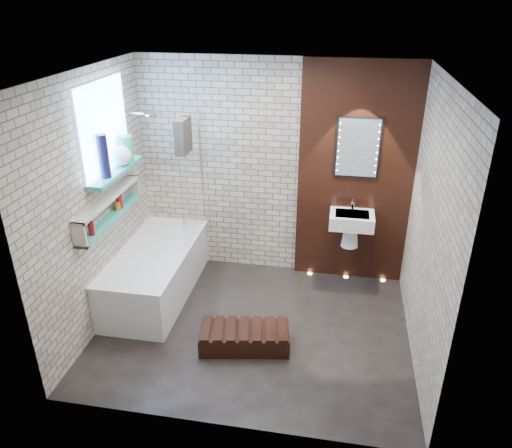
% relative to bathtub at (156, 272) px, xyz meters
% --- Properties ---
extents(ground, '(3.20, 3.20, 0.00)m').
position_rel_bathtub_xyz_m(ground, '(1.22, -0.45, -0.29)').
color(ground, black).
rests_on(ground, ground).
extents(room_shell, '(3.24, 3.20, 2.60)m').
position_rel_bathtub_xyz_m(room_shell, '(1.22, -0.45, 1.01)').
color(room_shell, gray).
rests_on(room_shell, ground).
extents(walnut_panel, '(1.30, 0.06, 2.60)m').
position_rel_bathtub_xyz_m(walnut_panel, '(2.17, 0.82, 1.01)').
color(walnut_panel, black).
rests_on(walnut_panel, ground).
extents(clerestory_window, '(0.18, 1.00, 0.94)m').
position_rel_bathtub_xyz_m(clerestory_window, '(-0.34, -0.10, 1.61)').
color(clerestory_window, '#7FADE0').
rests_on(clerestory_window, room_shell).
extents(display_niche, '(0.14, 1.30, 0.26)m').
position_rel_bathtub_xyz_m(display_niche, '(-0.31, -0.30, 0.91)').
color(display_niche, teal).
rests_on(display_niche, room_shell).
extents(bathtub, '(0.79, 1.74, 0.70)m').
position_rel_bathtub_xyz_m(bathtub, '(0.00, 0.00, 0.00)').
color(bathtub, white).
rests_on(bathtub, ground).
extents(bath_screen, '(0.01, 0.78, 1.40)m').
position_rel_bathtub_xyz_m(bath_screen, '(0.35, 0.44, 0.99)').
color(bath_screen, white).
rests_on(bath_screen, bathtub).
extents(towel, '(0.11, 0.28, 0.37)m').
position_rel_bathtub_xyz_m(towel, '(0.35, 0.23, 1.56)').
color(towel, '#2A2522').
rests_on(towel, bath_screen).
extents(shower_head, '(0.18, 0.18, 0.02)m').
position_rel_bathtub_xyz_m(shower_head, '(-0.08, 0.50, 1.71)').
color(shower_head, silver).
rests_on(shower_head, room_shell).
extents(washbasin, '(0.50, 0.36, 0.58)m').
position_rel_bathtub_xyz_m(washbasin, '(2.17, 0.62, 0.50)').
color(washbasin, white).
rests_on(washbasin, walnut_panel).
extents(led_mirror, '(0.50, 0.02, 0.70)m').
position_rel_bathtub_xyz_m(led_mirror, '(2.17, 0.78, 1.36)').
color(led_mirror, black).
rests_on(led_mirror, walnut_panel).
extents(walnut_step, '(0.93, 0.53, 0.20)m').
position_rel_bathtub_xyz_m(walnut_step, '(1.19, -0.75, -0.19)').
color(walnut_step, black).
rests_on(walnut_step, ground).
extents(niche_bottles, '(0.07, 0.71, 0.17)m').
position_rel_bathtub_xyz_m(niche_bottles, '(-0.31, -0.31, 0.88)').
color(niche_bottles, '#A66619').
rests_on(niche_bottles, display_niche).
extents(sill_vases, '(0.22, 0.63, 0.44)m').
position_rel_bathtub_xyz_m(sill_vases, '(-0.28, 0.00, 1.40)').
color(sill_vases, teal).
rests_on(sill_vases, clerestory_window).
extents(floor_uplights, '(0.96, 0.06, 0.01)m').
position_rel_bathtub_xyz_m(floor_uplights, '(2.17, 0.75, -0.29)').
color(floor_uplights, '#FFD899').
rests_on(floor_uplights, ground).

